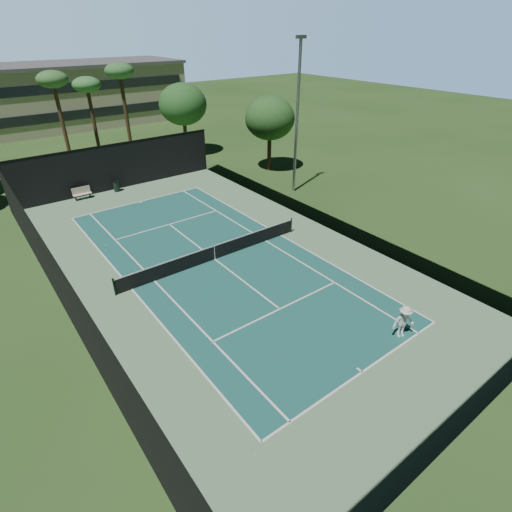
{
  "coord_description": "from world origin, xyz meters",
  "views": [
    {
      "loc": [
        -11.02,
        -18.91,
        12.92
      ],
      "look_at": [
        1.0,
        -3.0,
        1.3
      ],
      "focal_mm": 28.0,
      "sensor_mm": 36.0,
      "label": 1
    }
  ],
  "objects_px": {
    "player": "(404,322)",
    "tennis_ball_a": "(256,454)",
    "tennis_ball_c": "(180,236)",
    "trash_bin": "(117,186)",
    "tennis_ball_d": "(106,245)",
    "tennis_ball_b": "(168,262)",
    "tennis_net": "(214,252)",
    "park_bench": "(82,193)"
  },
  "relations": [
    {
      "from": "player",
      "to": "tennis_ball_b",
      "type": "bearing_deg",
      "value": 137.22
    },
    {
      "from": "park_bench",
      "to": "trash_bin",
      "type": "bearing_deg",
      "value": -0.64
    },
    {
      "from": "tennis_ball_a",
      "to": "tennis_ball_c",
      "type": "height_order",
      "value": "same"
    },
    {
      "from": "tennis_net",
      "to": "tennis_ball_d",
      "type": "height_order",
      "value": "tennis_net"
    },
    {
      "from": "tennis_ball_a",
      "to": "trash_bin",
      "type": "xyz_separation_m",
      "value": [
        5.31,
        27.55,
        0.45
      ]
    },
    {
      "from": "player",
      "to": "tennis_ball_a",
      "type": "relative_size",
      "value": 27.66
    },
    {
      "from": "park_bench",
      "to": "tennis_ball_c",
      "type": "bearing_deg",
      "value": -73.55
    },
    {
      "from": "tennis_ball_a",
      "to": "player",
      "type": "bearing_deg",
      "value": 4.23
    },
    {
      "from": "tennis_ball_b",
      "to": "trash_bin",
      "type": "height_order",
      "value": "trash_bin"
    },
    {
      "from": "tennis_net",
      "to": "player",
      "type": "height_order",
      "value": "player"
    },
    {
      "from": "tennis_net",
      "to": "tennis_ball_c",
      "type": "relative_size",
      "value": 209.52
    },
    {
      "from": "tennis_ball_a",
      "to": "tennis_ball_b",
      "type": "xyz_separation_m",
      "value": [
        3.39,
        13.65,
        0.0
      ]
    },
    {
      "from": "tennis_net",
      "to": "player",
      "type": "distance_m",
      "value": 11.92
    },
    {
      "from": "tennis_ball_a",
      "to": "tennis_ball_b",
      "type": "bearing_deg",
      "value": 76.05
    },
    {
      "from": "tennis_ball_d",
      "to": "tennis_ball_c",
      "type": "bearing_deg",
      "value": -21.38
    },
    {
      "from": "tennis_ball_c",
      "to": "park_bench",
      "type": "xyz_separation_m",
      "value": [
        -3.33,
        11.28,
        0.52
      ]
    },
    {
      "from": "tennis_ball_b",
      "to": "trash_bin",
      "type": "xyz_separation_m",
      "value": [
        1.92,
        13.9,
        0.44
      ]
    },
    {
      "from": "tennis_ball_b",
      "to": "park_bench",
      "type": "bearing_deg",
      "value": 94.35
    },
    {
      "from": "tennis_ball_c",
      "to": "trash_bin",
      "type": "relative_size",
      "value": 0.07
    },
    {
      "from": "tennis_ball_b",
      "to": "tennis_ball_c",
      "type": "xyz_separation_m",
      "value": [
        2.27,
        2.66,
        -0.0
      ]
    },
    {
      "from": "park_bench",
      "to": "trash_bin",
      "type": "distance_m",
      "value": 2.98
    },
    {
      "from": "tennis_ball_d",
      "to": "park_bench",
      "type": "xyz_separation_m",
      "value": [
        1.3,
        9.47,
        0.51
      ]
    },
    {
      "from": "tennis_net",
      "to": "tennis_ball_a",
      "type": "xyz_separation_m",
      "value": [
        -5.92,
        -12.14,
        -0.53
      ]
    },
    {
      "from": "player",
      "to": "tennis_ball_c",
      "type": "relative_size",
      "value": 28.06
    },
    {
      "from": "tennis_net",
      "to": "tennis_ball_c",
      "type": "height_order",
      "value": "tennis_net"
    },
    {
      "from": "tennis_ball_c",
      "to": "trash_bin",
      "type": "height_order",
      "value": "trash_bin"
    },
    {
      "from": "player",
      "to": "tennis_ball_c",
      "type": "bearing_deg",
      "value": 125.85
    },
    {
      "from": "tennis_ball_a",
      "to": "tennis_ball_d",
      "type": "bearing_deg",
      "value": 86.74
    },
    {
      "from": "tennis_ball_a",
      "to": "tennis_ball_d",
      "type": "height_order",
      "value": "tennis_ball_d"
    },
    {
      "from": "tennis_net",
      "to": "tennis_ball_b",
      "type": "height_order",
      "value": "tennis_net"
    },
    {
      "from": "tennis_ball_a",
      "to": "tennis_ball_c",
      "type": "distance_m",
      "value": 17.26
    },
    {
      "from": "tennis_ball_c",
      "to": "trash_bin",
      "type": "xyz_separation_m",
      "value": [
        -0.35,
        11.24,
        0.45
      ]
    },
    {
      "from": "tennis_ball_b",
      "to": "tennis_net",
      "type": "bearing_deg",
      "value": -30.87
    },
    {
      "from": "tennis_ball_b",
      "to": "park_bench",
      "type": "height_order",
      "value": "park_bench"
    },
    {
      "from": "tennis_ball_a",
      "to": "trash_bin",
      "type": "height_order",
      "value": "trash_bin"
    },
    {
      "from": "tennis_ball_d",
      "to": "tennis_ball_b",
      "type": "bearing_deg",
      "value": -62.2
    },
    {
      "from": "trash_bin",
      "to": "player",
      "type": "bearing_deg",
      "value": -81.74
    },
    {
      "from": "player",
      "to": "tennis_ball_b",
      "type": "height_order",
      "value": "player"
    },
    {
      "from": "tennis_ball_a",
      "to": "tennis_ball_c",
      "type": "bearing_deg",
      "value": 70.86
    },
    {
      "from": "tennis_ball_b",
      "to": "tennis_ball_d",
      "type": "xyz_separation_m",
      "value": [
        -2.36,
        4.47,
        0.0
      ]
    },
    {
      "from": "tennis_net",
      "to": "tennis_ball_a",
      "type": "height_order",
      "value": "tennis_net"
    },
    {
      "from": "tennis_ball_a",
      "to": "park_bench",
      "type": "relative_size",
      "value": 0.04
    }
  ]
}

